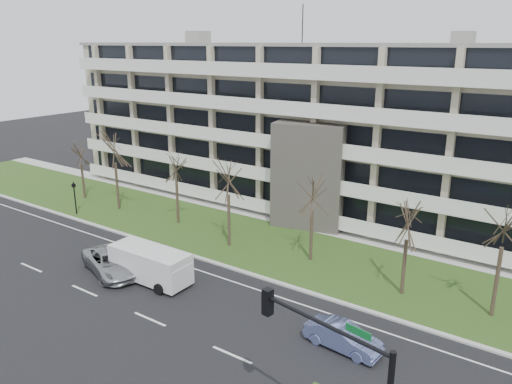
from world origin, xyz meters
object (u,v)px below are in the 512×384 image
Objects in this scene: blue_sedan at (343,337)px; pedestrian_signal at (75,194)px; white_van at (151,262)px; silver_pickup at (112,262)px; traffic_signal at (340,381)px.

pedestrian_signal reaches higher than blue_sedan.
white_van is (-13.83, -0.30, 0.67)m from blue_sedan.
silver_pickup is at bearing 97.87° from blue_sedan.
white_van is 16.65m from pedestrian_signal.
silver_pickup is 17.02m from blue_sedan.
silver_pickup is 1.39× the size of blue_sedan.
white_van is at bearing -33.97° from pedestrian_signal.
traffic_signal reaches higher than blue_sedan.
white_van reaches higher than blue_sedan.
pedestrian_signal is at bearing 84.45° from blue_sedan.
traffic_signal is 35.40m from pedestrian_signal.
silver_pickup is 21.69m from traffic_signal.
blue_sedan is at bearing 0.53° from white_van.
blue_sedan is at bearing -24.65° from pedestrian_signal.
traffic_signal is 2.14× the size of pedestrian_signal.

